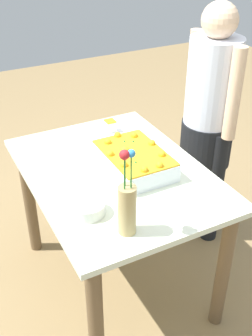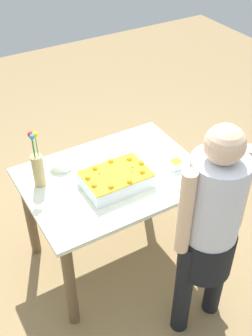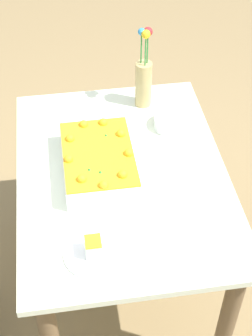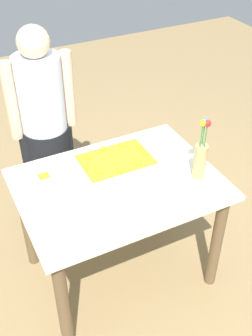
% 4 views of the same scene
% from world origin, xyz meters
% --- Properties ---
extents(ground_plane, '(8.00, 8.00, 0.00)m').
position_xyz_m(ground_plane, '(0.00, 0.00, 0.00)').
color(ground_plane, olive).
extents(dining_table, '(1.14, 0.84, 0.78)m').
position_xyz_m(dining_table, '(0.00, 0.00, 0.63)').
color(dining_table, silver).
rests_on(dining_table, ground_plane).
extents(sheet_cake, '(0.41, 0.28, 0.12)m').
position_xyz_m(sheet_cake, '(-0.03, -0.09, 0.83)').
color(sheet_cake, white).
rests_on(sheet_cake, dining_table).
extents(serving_plate_with_slice, '(0.21, 0.21, 0.08)m').
position_xyz_m(serving_plate_with_slice, '(0.38, -0.15, 0.80)').
color(serving_plate_with_slice, white).
rests_on(serving_plate_with_slice, dining_table).
extents(cake_knife, '(0.20, 0.13, 0.00)m').
position_xyz_m(cake_knife, '(0.25, 0.22, 0.78)').
color(cake_knife, silver).
rests_on(cake_knife, dining_table).
extents(flower_vase, '(0.07, 0.07, 0.39)m').
position_xyz_m(flower_vase, '(-0.43, 0.16, 0.92)').
color(flower_vase, tan).
rests_on(flower_vase, dining_table).
extents(fruit_bowl, '(0.15, 0.15, 0.05)m').
position_xyz_m(fruit_bowl, '(-0.25, 0.25, 0.80)').
color(fruit_bowl, silver).
rests_on(fruit_bowl, dining_table).
extents(person_standing, '(0.45, 0.31, 1.49)m').
position_xyz_m(person_standing, '(0.20, -0.72, 0.85)').
color(person_standing, black).
rests_on(person_standing, ground_plane).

